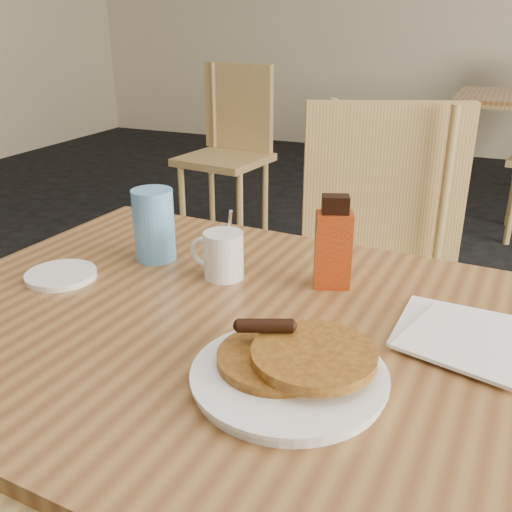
{
  "coord_description": "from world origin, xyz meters",
  "views": [
    {
      "loc": [
        0.29,
        -0.75,
        1.2
      ],
      "look_at": [
        -0.04,
        0.03,
        0.85
      ],
      "focal_mm": 40.0,
      "sensor_mm": 36.0,
      "label": 1
    }
  ],
  "objects": [
    {
      "name": "pancake_plate",
      "position": [
        0.08,
        -0.13,
        0.77
      ],
      "size": [
        0.27,
        0.27,
        0.07
      ],
      "rotation": [
        0.0,
        0.0,
        -0.04
      ],
      "color": "white",
      "rests_on": "main_table"
    },
    {
      "name": "coffee_mug",
      "position": [
        -0.16,
        0.14,
        0.8
      ],
      "size": [
        0.11,
        0.08,
        0.14
      ],
      "rotation": [
        0.0,
        0.0,
        0.2
      ],
      "color": "white",
      "rests_on": "main_table"
    },
    {
      "name": "blue_tumbler",
      "position": [
        -0.33,
        0.16,
        0.82
      ],
      "size": [
        0.09,
        0.09,
        0.15
      ],
      "primitive_type": "cylinder",
      "rotation": [
        0.0,
        0.0,
        -0.13
      ],
      "color": "#61A6E4",
      "rests_on": "main_table"
    },
    {
      "name": "main_table",
      "position": [
        0.0,
        -0.02,
        0.71
      ],
      "size": [
        1.34,
        0.95,
        0.75
      ],
      "rotation": [
        0.0,
        0.0,
        -0.06
      ],
      "color": "olive",
      "rests_on": "floor"
    },
    {
      "name": "side_saucer",
      "position": [
        -0.44,
        0.01,
        0.76
      ],
      "size": [
        0.14,
        0.14,
        0.01
      ],
      "primitive_type": "cylinder",
      "rotation": [
        0.0,
        0.0,
        0.03
      ],
      "color": "white",
      "rests_on": "main_table"
    },
    {
      "name": "syrup_bottle",
      "position": [
        0.04,
        0.18,
        0.83
      ],
      "size": [
        0.08,
        0.06,
        0.17
      ],
      "rotation": [
        0.0,
        0.0,
        0.35
      ],
      "color": "maroon",
      "rests_on": "main_table"
    },
    {
      "name": "napkin_stack",
      "position": [
        0.28,
        0.07,
        0.76
      ],
      "size": [
        0.23,
        0.24,
        0.01
      ],
      "rotation": [
        0.0,
        0.0,
        -0.06
      ],
      "color": "white",
      "rests_on": "main_table"
    },
    {
      "name": "chair_wall_extra",
      "position": [
        -1.13,
        2.2,
        0.59
      ],
      "size": [
        0.5,
        0.5,
        0.98
      ],
      "rotation": [
        0.0,
        0.0,
        -0.13
      ],
      "color": "tan",
      "rests_on": "floor"
    },
    {
      "name": "chair_main_far",
      "position": [
        0.01,
        0.71,
        0.6
      ],
      "size": [
        0.59,
        0.6,
        1.01
      ],
      "rotation": [
        0.0,
        0.0,
        0.37
      ],
      "color": "tan",
      "rests_on": "floor"
    }
  ]
}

